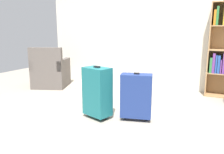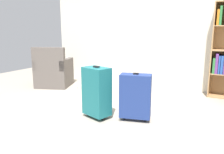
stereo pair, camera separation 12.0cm
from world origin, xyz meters
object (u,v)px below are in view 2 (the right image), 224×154
Objects in this scene: suitcase_teal at (97,91)px; suitcase_navy_blue at (135,96)px; armchair at (54,72)px; mug at (75,86)px.

suitcase_navy_blue is at bearing 17.74° from suitcase_teal.
armchair reaches higher than suitcase_navy_blue.
armchair is 1.33× the size of suitcase_navy_blue.
mug is at bearing 137.19° from suitcase_teal.
armchair is at bearing -172.90° from mug.
suitcase_navy_blue reaches higher than mug.
armchair is 0.61m from mug.
armchair is 2.58m from suitcase_navy_blue.
suitcase_teal is 1.12× the size of suitcase_navy_blue.
mug is at bearing 7.10° from armchair.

